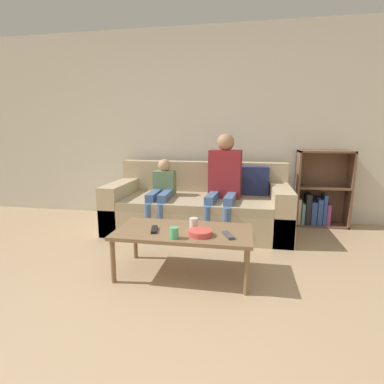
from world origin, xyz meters
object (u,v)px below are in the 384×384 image
(person_adult, at_px, (224,178))
(snack_bowl, at_px, (200,233))
(couch, at_px, (199,208))
(coffee_table, at_px, (184,234))
(tv_remote_1, at_px, (228,235))
(tv_remote_0, at_px, (154,229))
(cup_far, at_px, (194,224))
(cup_near, at_px, (174,233))
(person_child, at_px, (162,191))
(bookshelf, at_px, (318,197))

(person_adult, height_order, snack_bowl, person_adult)
(couch, xyz_separation_m, snack_bowl, (0.22, -1.35, 0.14))
(coffee_table, bearing_deg, tv_remote_1, -13.61)
(couch, height_order, tv_remote_0, couch)
(person_adult, relative_size, tv_remote_0, 6.79)
(coffee_table, relative_size, tv_remote_0, 6.51)
(couch, xyz_separation_m, cup_far, (0.14, -1.21, 0.17))
(couch, distance_m, cup_near, 1.46)
(person_child, bearing_deg, couch, 17.36)
(person_child, relative_size, tv_remote_1, 5.04)
(cup_far, xyz_separation_m, tv_remote_1, (0.30, -0.12, -0.04))
(person_adult, distance_m, snack_bowl, 1.30)
(coffee_table, xyz_separation_m, cup_near, (-0.03, -0.21, 0.08))
(tv_remote_1, bearing_deg, cup_near, 174.50)
(snack_bowl, bearing_deg, bookshelf, 54.51)
(cup_far, bearing_deg, snack_bowl, -61.36)
(person_child, distance_m, tv_remote_1, 1.48)
(tv_remote_0, bearing_deg, bookshelf, 32.44)
(coffee_table, relative_size, cup_near, 12.77)
(coffee_table, distance_m, cup_far, 0.12)
(couch, xyz_separation_m, tv_remote_1, (0.44, -1.33, 0.13))
(coffee_table, bearing_deg, snack_bowl, -34.91)
(cup_near, distance_m, cup_far, 0.27)
(couch, bearing_deg, tv_remote_0, -97.76)
(bookshelf, bearing_deg, snack_bowl, -125.49)
(person_child, xyz_separation_m, tv_remote_1, (0.88, -1.18, -0.10))
(bookshelf, relative_size, cup_far, 9.74)
(person_child, height_order, cup_near, person_child)
(bookshelf, relative_size, person_child, 1.11)
(cup_far, distance_m, tv_remote_1, 0.33)
(snack_bowl, bearing_deg, tv_remote_1, 4.60)
(person_child, xyz_separation_m, cup_far, (0.58, -1.06, -0.06))
(coffee_table, relative_size, snack_bowl, 5.94)
(cup_near, bearing_deg, couch, 91.20)
(person_child, relative_size, cup_far, 8.75)
(cup_near, distance_m, tv_remote_1, 0.43)
(couch, distance_m, tv_remote_1, 1.41)
(coffee_table, distance_m, tv_remote_1, 0.40)
(bookshelf, bearing_deg, coffee_table, -130.43)
(cup_far, bearing_deg, couch, 96.79)
(cup_far, relative_size, tv_remote_1, 0.58)
(cup_near, relative_size, tv_remote_1, 0.51)
(person_child, xyz_separation_m, snack_bowl, (0.66, -1.20, -0.09))
(bookshelf, relative_size, snack_bowl, 5.10)
(person_adult, height_order, tv_remote_1, person_adult)
(tv_remote_1, bearing_deg, tv_remote_0, 155.41)
(coffee_table, relative_size, cup_far, 11.35)
(tv_remote_1, xyz_separation_m, snack_bowl, (-0.22, -0.02, 0.01))
(couch, relative_size, cup_near, 24.42)
(bookshelf, height_order, coffee_table, bookshelf)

